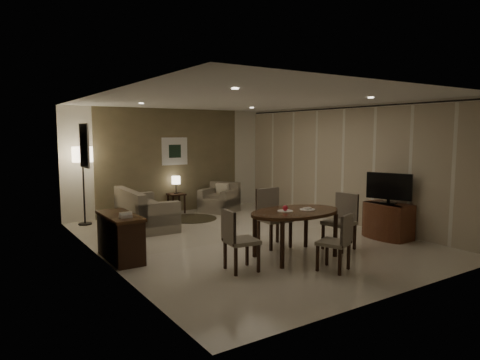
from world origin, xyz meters
TOP-DOWN VIEW (x-y plane):
  - room_shell at (0.00, 0.40)m, footprint 5.50×7.00m
  - taupe_accent at (0.00, 3.48)m, footprint 3.96×0.03m
  - curtain_wall at (2.68, 0.00)m, footprint 0.08×6.70m
  - curtain_rod at (2.68, 0.00)m, footprint 0.03×6.80m
  - art_back_frame at (0.10, 3.46)m, footprint 0.72×0.03m
  - art_back_canvas at (0.10, 3.44)m, footprint 0.34×0.01m
  - art_left_frame at (-2.72, 1.20)m, footprint 0.03×0.60m
  - art_left_canvas at (-2.71, 1.20)m, footprint 0.01×0.46m
  - downlight_nl at (-1.40, -1.80)m, footprint 0.10×0.10m
  - downlight_nr at (1.40, -1.80)m, footprint 0.10×0.10m
  - downlight_fl at (-1.40, 1.80)m, footprint 0.10×0.10m
  - downlight_fr at (1.40, 1.80)m, footprint 0.10×0.10m
  - console_desk at (-2.49, 0.00)m, footprint 0.48×1.20m
  - telephone at (-2.49, -0.30)m, footprint 0.20×0.14m
  - tv_cabinet at (2.40, -1.50)m, footprint 0.48×0.90m
  - flat_tv at (2.38, -1.50)m, footprint 0.36×0.85m
  - dining_table at (0.01, -1.47)m, footprint 1.67×1.04m
  - chair_near at (0.03, -2.33)m, footprint 0.55×0.55m
  - chair_far at (0.13, -0.76)m, footprint 0.55×0.55m
  - chair_left at (-1.14, -1.58)m, footprint 0.51×0.51m
  - chair_right at (0.97, -1.54)m, footprint 0.56×0.56m
  - plate_a at (-0.17, -1.42)m, footprint 0.26×0.26m
  - plate_b at (0.23, -1.52)m, footprint 0.26×0.26m
  - fruit_apple at (-0.17, -1.42)m, footprint 0.09×0.09m
  - napkin at (0.23, -1.52)m, footprint 0.12×0.08m
  - round_rug at (0.03, 2.36)m, footprint 1.19×1.19m
  - sofa at (-1.25, 2.07)m, footprint 1.85×0.98m
  - armchair at (1.04, 2.78)m, footprint 1.13×1.15m
  - side_table at (0.03, 3.25)m, footprint 0.40×0.40m
  - table_lamp at (0.03, 3.25)m, footprint 0.22×0.22m
  - floor_lamp at (-2.32, 3.11)m, footprint 0.45×0.45m

SIDE VIEW (x-z plane):
  - round_rug at x=0.03m, z-range 0.00..0.01m
  - side_table at x=0.03m, z-range 0.00..0.51m
  - tv_cabinet at x=2.40m, z-range 0.00..0.70m
  - console_desk at x=-2.49m, z-range 0.00..0.75m
  - armchair at x=1.04m, z-range 0.00..0.76m
  - dining_table at x=0.01m, z-range 0.00..0.78m
  - sofa at x=-1.25m, z-range 0.00..0.85m
  - chair_near at x=0.03m, z-range 0.00..0.88m
  - chair_left at x=-1.14m, z-range 0.00..0.94m
  - chair_right at x=0.97m, z-range 0.00..0.99m
  - chair_far at x=0.13m, z-range 0.00..1.05m
  - table_lamp at x=0.03m, z-range 0.51..1.01m
  - plate_a at x=-0.17m, z-range 0.78..0.80m
  - plate_b at x=0.23m, z-range 0.78..0.80m
  - telephone at x=-2.49m, z-range 0.76..0.85m
  - napkin at x=0.23m, z-range 0.80..0.83m
  - fruit_apple at x=-0.17m, z-range 0.80..0.89m
  - floor_lamp at x=-2.32m, z-range 0.00..1.77m
  - flat_tv at x=2.38m, z-range 0.72..1.32m
  - curtain_wall at x=2.68m, z-range 0.03..2.61m
  - taupe_accent at x=0.00m, z-range 0.00..2.70m
  - room_shell at x=0.00m, z-range 0.00..2.70m
  - art_back_frame at x=0.10m, z-range 1.24..1.96m
  - art_back_canvas at x=0.10m, z-range 1.43..1.77m
  - art_left_frame at x=-2.72m, z-range 1.45..2.25m
  - art_left_canvas at x=-2.71m, z-range 1.53..2.17m
  - curtain_rod at x=2.68m, z-range 2.62..2.66m
  - downlight_nl at x=-1.40m, z-range 2.68..2.69m
  - downlight_nr at x=1.40m, z-range 2.68..2.69m
  - downlight_fl at x=-1.40m, z-range 2.68..2.69m
  - downlight_fr at x=1.40m, z-range 2.68..2.69m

